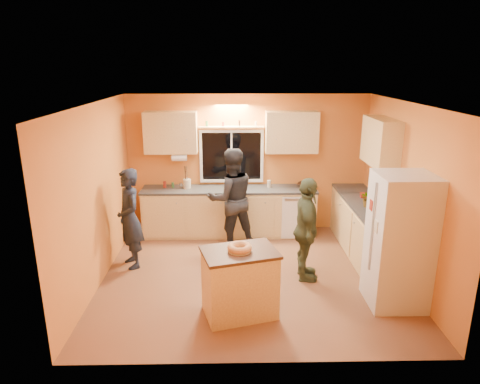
{
  "coord_description": "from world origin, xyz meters",
  "views": [
    {
      "loc": [
        -0.3,
        -5.92,
        3.13
      ],
      "look_at": [
        -0.17,
        0.4,
        1.22
      ],
      "focal_mm": 32.0,
      "sensor_mm": 36.0,
      "label": 1
    }
  ],
  "objects_px": {
    "refrigerator": "(399,241)",
    "island": "(240,282)",
    "person_center": "(231,198)",
    "person_left": "(130,219)",
    "person_right": "(306,230)"
  },
  "relations": [
    {
      "from": "person_left",
      "to": "person_center",
      "type": "relative_size",
      "value": 0.91
    },
    {
      "from": "person_right",
      "to": "person_center",
      "type": "bearing_deg",
      "value": 45.4
    },
    {
      "from": "island",
      "to": "person_right",
      "type": "distance_m",
      "value": 1.41
    },
    {
      "from": "refrigerator",
      "to": "person_right",
      "type": "distance_m",
      "value": 1.31
    },
    {
      "from": "refrigerator",
      "to": "island",
      "type": "distance_m",
      "value": 2.16
    },
    {
      "from": "person_left",
      "to": "island",
      "type": "bearing_deg",
      "value": 20.96
    },
    {
      "from": "person_left",
      "to": "person_center",
      "type": "bearing_deg",
      "value": 86.54
    },
    {
      "from": "person_left",
      "to": "person_center",
      "type": "height_order",
      "value": "person_center"
    },
    {
      "from": "island",
      "to": "person_right",
      "type": "xyz_separation_m",
      "value": [
        1.0,
        0.94,
        0.33
      ]
    },
    {
      "from": "person_left",
      "to": "person_right",
      "type": "xyz_separation_m",
      "value": [
        2.69,
        -0.49,
        -0.01
      ]
    },
    {
      "from": "person_left",
      "to": "person_right",
      "type": "height_order",
      "value": "person_left"
    },
    {
      "from": "island",
      "to": "person_left",
      "type": "height_order",
      "value": "person_left"
    },
    {
      "from": "person_center",
      "to": "refrigerator",
      "type": "bearing_deg",
      "value": 121.58
    },
    {
      "from": "refrigerator",
      "to": "island",
      "type": "relative_size",
      "value": 1.71
    },
    {
      "from": "person_center",
      "to": "person_left",
      "type": "bearing_deg",
      "value": 8.54
    }
  ]
}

